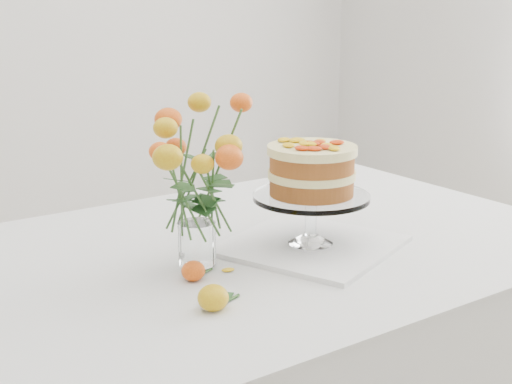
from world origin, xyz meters
TOP-DOWN VIEW (x-y plane):
  - table at (0.00, 0.00)m, footprint 1.43×0.93m
  - napkin at (0.09, -0.08)m, footprint 0.42×0.42m
  - cake_stand at (0.09, -0.08)m, footprint 0.24×0.24m
  - rose_vase at (-0.16, -0.05)m, footprint 0.29×0.29m
  - loose_rose_near at (-0.24, -0.24)m, footprint 0.09×0.05m
  - loose_rose_far at (-0.20, -0.10)m, footprint 0.08×0.05m
  - stray_petal_a at (-0.12, -0.10)m, footprint 0.03×0.02m
  - stray_petal_b at (-0.02, -0.14)m, footprint 0.03×0.02m

SIDE VIEW (x-z plane):
  - table at x=0.00m, z-range 0.30..1.05m
  - stray_petal_a at x=-0.12m, z-range 0.76..0.76m
  - stray_petal_b at x=-0.02m, z-range 0.76..0.76m
  - napkin at x=0.09m, z-range 0.76..0.77m
  - loose_rose_far at x=-0.20m, z-range 0.76..0.79m
  - loose_rose_near at x=-0.24m, z-range 0.76..0.80m
  - cake_stand at x=0.09m, z-range 0.80..1.02m
  - rose_vase at x=-0.16m, z-range 0.79..1.15m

